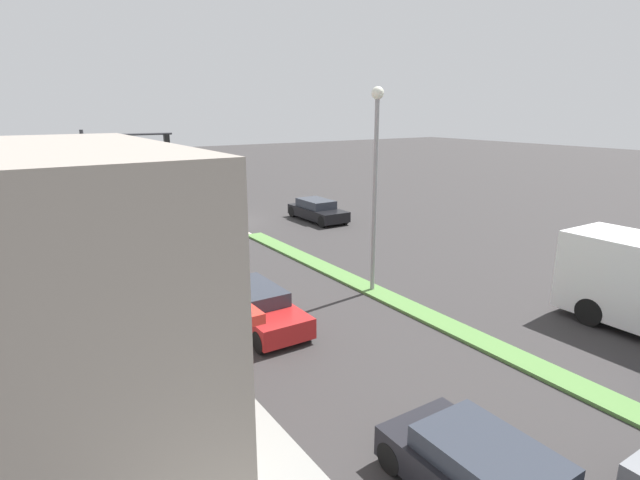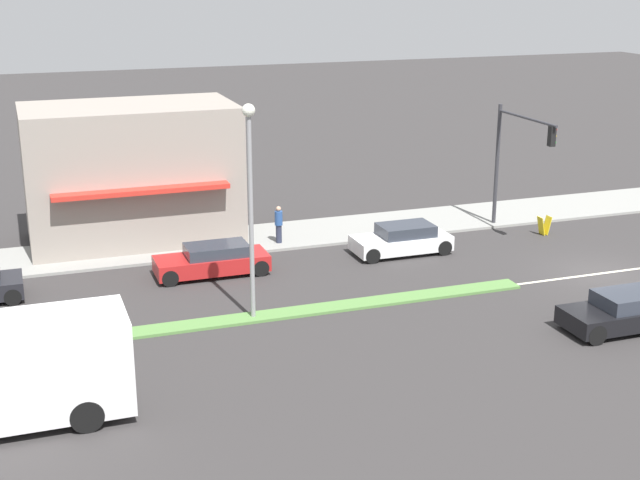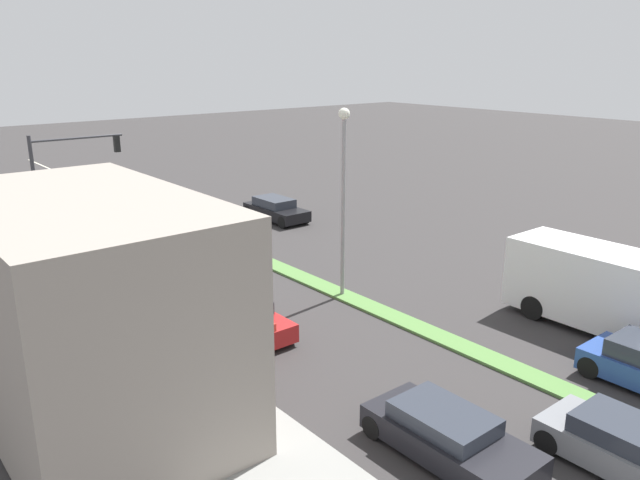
{
  "view_description": "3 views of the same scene",
  "coord_description": "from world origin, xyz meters",
  "px_view_note": "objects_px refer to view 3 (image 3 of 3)",
  "views": [
    {
      "loc": [
        11.37,
        28.23,
        6.72
      ],
      "look_at": [
        0.39,
        11.31,
        1.4
      ],
      "focal_mm": 28.0,
      "sensor_mm": 36.0,
      "label": 1
    },
    {
      "loc": [
        -27.82,
        21.72,
        11.71
      ],
      "look_at": [
        1.45,
        11.39,
        2.14
      ],
      "focal_mm": 50.0,
      "sensor_mm": 36.0,
      "label": 2
    },
    {
      "loc": [
        15.58,
        31.97,
        9.33
      ],
      "look_at": [
        0.33,
        13.34,
        2.18
      ],
      "focal_mm": 35.0,
      "sensor_mm": 36.0,
      "label": 3
    }
  ],
  "objects_px": {
    "warning_aframe_sign": "(77,230)",
    "sedan_dark": "(448,436)",
    "delivery_truck": "(609,291)",
    "hatchback_red": "(240,315)",
    "van_white": "(142,259)",
    "suv_black": "(276,209)",
    "suv_grey": "(637,453)",
    "street_lamp": "(343,179)",
    "pedestrian": "(119,295)",
    "traffic_signal_main": "(64,170)"
  },
  "relations": [
    {
      "from": "traffic_signal_main",
      "to": "sedan_dark",
      "type": "xyz_separation_m",
      "value": [
        -1.12,
        23.36,
        -3.31
      ]
    },
    {
      "from": "traffic_signal_main",
      "to": "warning_aframe_sign",
      "type": "height_order",
      "value": "traffic_signal_main"
    },
    {
      "from": "hatchback_red",
      "to": "suv_black",
      "type": "relative_size",
      "value": 1.01
    },
    {
      "from": "suv_black",
      "to": "hatchback_red",
      "type": "bearing_deg",
      "value": 50.0
    },
    {
      "from": "sedan_dark",
      "to": "van_white",
      "type": "xyz_separation_m",
      "value": [
        0.0,
        -17.45,
        0.02
      ]
    },
    {
      "from": "street_lamp",
      "to": "pedestrian",
      "type": "relative_size",
      "value": 4.49
    },
    {
      "from": "pedestrian",
      "to": "sedan_dark",
      "type": "relative_size",
      "value": 0.38
    },
    {
      "from": "warning_aframe_sign",
      "to": "suv_black",
      "type": "relative_size",
      "value": 0.19
    },
    {
      "from": "warning_aframe_sign",
      "to": "delivery_truck",
      "type": "bearing_deg",
      "value": 113.92
    },
    {
      "from": "suv_grey",
      "to": "hatchback_red",
      "type": "bearing_deg",
      "value": -77.32
    },
    {
      "from": "traffic_signal_main",
      "to": "pedestrian",
      "type": "xyz_separation_m",
      "value": [
        1.75,
        10.5,
        -2.92
      ]
    },
    {
      "from": "suv_grey",
      "to": "suv_black",
      "type": "xyz_separation_m",
      "value": [
        -7.2,
        -24.36,
        0.02
      ]
    },
    {
      "from": "van_white",
      "to": "hatchback_red",
      "type": "bearing_deg",
      "value": 90.0
    },
    {
      "from": "warning_aframe_sign",
      "to": "pedestrian",
      "type": "bearing_deg",
      "value": 78.26
    },
    {
      "from": "hatchback_red",
      "to": "sedan_dark",
      "type": "bearing_deg",
      "value": 90.0
    },
    {
      "from": "sedan_dark",
      "to": "van_white",
      "type": "distance_m",
      "value": 17.45
    },
    {
      "from": "warning_aframe_sign",
      "to": "sedan_dark",
      "type": "bearing_deg",
      "value": 90.97
    },
    {
      "from": "delivery_truck",
      "to": "pedestrian",
      "type": "bearing_deg",
      "value": -42.11
    },
    {
      "from": "pedestrian",
      "to": "delivery_truck",
      "type": "bearing_deg",
      "value": 137.89
    },
    {
      "from": "warning_aframe_sign",
      "to": "hatchback_red",
      "type": "bearing_deg",
      "value": 91.55
    },
    {
      "from": "delivery_truck",
      "to": "sedan_dark",
      "type": "xyz_separation_m",
      "value": [
        10.0,
        1.22,
        -0.88
      ]
    },
    {
      "from": "sedan_dark",
      "to": "suv_black",
      "type": "bearing_deg",
      "value": -115.27
    },
    {
      "from": "pedestrian",
      "to": "hatchback_red",
      "type": "height_order",
      "value": "pedestrian"
    },
    {
      "from": "suv_black",
      "to": "van_white",
      "type": "bearing_deg",
      "value": 20.46
    },
    {
      "from": "hatchback_red",
      "to": "suv_black",
      "type": "distance_m",
      "value": 15.56
    },
    {
      "from": "street_lamp",
      "to": "pedestrian",
      "type": "height_order",
      "value": "street_lamp"
    },
    {
      "from": "traffic_signal_main",
      "to": "suv_grey",
      "type": "distance_m",
      "value": 27.02
    },
    {
      "from": "sedan_dark",
      "to": "suv_grey",
      "type": "distance_m",
      "value": 4.23
    },
    {
      "from": "traffic_signal_main",
      "to": "van_white",
      "type": "distance_m",
      "value": 6.85
    },
    {
      "from": "street_lamp",
      "to": "sedan_dark",
      "type": "height_order",
      "value": "street_lamp"
    },
    {
      "from": "delivery_truck",
      "to": "suv_grey",
      "type": "bearing_deg",
      "value": 31.43
    },
    {
      "from": "pedestrian",
      "to": "traffic_signal_main",
      "type": "bearing_deg",
      "value": -99.49
    },
    {
      "from": "pedestrian",
      "to": "suv_grey",
      "type": "relative_size",
      "value": 0.37
    },
    {
      "from": "suv_black",
      "to": "street_lamp",
      "type": "bearing_deg",
      "value": 66.76
    },
    {
      "from": "pedestrian",
      "to": "hatchback_red",
      "type": "distance_m",
      "value": 4.62
    },
    {
      "from": "traffic_signal_main",
      "to": "suv_black",
      "type": "relative_size",
      "value": 1.28
    },
    {
      "from": "sedan_dark",
      "to": "suv_black",
      "type": "height_order",
      "value": "suv_black"
    },
    {
      "from": "warning_aframe_sign",
      "to": "suv_grey",
      "type": "bearing_deg",
      "value": 96.58
    },
    {
      "from": "van_white",
      "to": "suv_black",
      "type": "height_order",
      "value": "suv_black"
    },
    {
      "from": "delivery_truck",
      "to": "sedan_dark",
      "type": "distance_m",
      "value": 10.11
    },
    {
      "from": "sedan_dark",
      "to": "suv_grey",
      "type": "relative_size",
      "value": 0.98
    },
    {
      "from": "delivery_truck",
      "to": "hatchback_red",
      "type": "height_order",
      "value": "delivery_truck"
    },
    {
      "from": "sedan_dark",
      "to": "van_white",
      "type": "relative_size",
      "value": 1.05
    },
    {
      "from": "traffic_signal_main",
      "to": "suv_grey",
      "type": "relative_size",
      "value": 1.27
    },
    {
      "from": "warning_aframe_sign",
      "to": "sedan_dark",
      "type": "distance_m",
      "value": 24.71
    },
    {
      "from": "pedestrian",
      "to": "street_lamp",
      "type": "bearing_deg",
      "value": 157.13
    },
    {
      "from": "sedan_dark",
      "to": "van_white",
      "type": "bearing_deg",
      "value": -90.0
    },
    {
      "from": "pedestrian",
      "to": "suv_black",
      "type": "bearing_deg",
      "value": -147.14
    },
    {
      "from": "warning_aframe_sign",
      "to": "suv_grey",
      "type": "distance_m",
      "value": 28.07
    },
    {
      "from": "street_lamp",
      "to": "van_white",
      "type": "xyz_separation_m",
      "value": [
        5.0,
        -7.91,
        -4.16
      ]
    }
  ]
}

